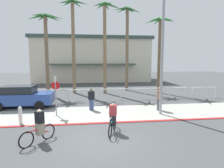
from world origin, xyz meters
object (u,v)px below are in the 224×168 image
object	(u,v)px
palm_tree_4	(105,31)
palm_tree_6	(160,38)
streetlight_curb	(164,49)
palm_tree_2	(46,34)
cyclist_teal_1	(113,119)
bollard_1	(20,115)
pedestrian_1	(91,100)
pedestrian_0	(159,100)
stop_sign_bike_lane	(56,90)
palm_tree_3	(73,27)
cyclist_red_0	(39,127)
car_blue_1	(22,97)
palm_tree_5	(127,30)

from	to	relation	value
palm_tree_4	palm_tree_6	bearing A→B (deg)	-5.61
streetlight_curb	palm_tree_2	size ratio (longest dim) A/B	0.90
cyclist_teal_1	bollard_1	bearing A→B (deg)	158.98
palm_tree_2	pedestrian_1	world-z (taller)	palm_tree_2
palm_tree_6	pedestrian_0	size ratio (longest dim) A/B	4.77
bollard_1	streetlight_curb	size ratio (longest dim) A/B	0.13
stop_sign_bike_lane	palm_tree_3	bearing A→B (deg)	86.36
streetlight_curb	cyclist_red_0	bearing A→B (deg)	-154.18
palm_tree_3	palm_tree_4	distance (m)	3.41
car_blue_1	pedestrian_0	xyz separation A→B (m)	(10.03, -2.01, -0.07)
stop_sign_bike_lane	palm_tree_3	world-z (taller)	palm_tree_3
palm_tree_5	palm_tree_2	bearing A→B (deg)	-168.82
streetlight_curb	palm_tree_3	world-z (taller)	palm_tree_3
palm_tree_4	palm_tree_5	distance (m)	3.27
palm_tree_4	pedestrian_1	bearing A→B (deg)	-102.92
palm_tree_3	palm_tree_6	world-z (taller)	palm_tree_3
palm_tree_3	car_blue_1	world-z (taller)	palm_tree_3
palm_tree_2	palm_tree_5	bearing A→B (deg)	11.18
stop_sign_bike_lane	cyclist_red_0	size ratio (longest dim) A/B	1.71
streetlight_curb	palm_tree_5	distance (m)	10.99
pedestrian_1	palm_tree_5	bearing A→B (deg)	63.63
car_blue_1	cyclist_teal_1	xyz separation A→B (m)	(6.18, -5.77, -0.18)
bollard_1	palm_tree_4	xyz separation A→B (m)	(5.66, 9.56, 6.15)
bollard_1	pedestrian_0	world-z (taller)	pedestrian_0
pedestrian_0	palm_tree_3	bearing A→B (deg)	128.58
palm_tree_3	palm_tree_4	xyz separation A→B (m)	(3.36, -0.49, -0.40)
palm_tree_2	palm_tree_4	xyz separation A→B (m)	(6.06, 0.01, 0.41)
palm_tree_2	palm_tree_5	distance (m)	9.01
bollard_1	car_blue_1	world-z (taller)	car_blue_1
palm_tree_3	pedestrian_0	world-z (taller)	palm_tree_3
stop_sign_bike_lane	palm_tree_6	bearing A→B (deg)	37.91
palm_tree_2	cyclist_red_0	world-z (taller)	palm_tree_2
stop_sign_bike_lane	streetlight_curb	xyz separation A→B (m)	(6.85, -0.70, 2.60)
palm_tree_4	car_blue_1	distance (m)	10.63
palm_tree_2	palm_tree_3	world-z (taller)	palm_tree_3
stop_sign_bike_lane	car_blue_1	distance (m)	3.90
palm_tree_5	cyclist_teal_1	distance (m)	15.07
palm_tree_2	pedestrian_1	size ratio (longest dim) A/B	5.11
stop_sign_bike_lane	palm_tree_5	distance (m)	13.11
palm_tree_3	pedestrian_1	world-z (taller)	palm_tree_3
cyclist_teal_1	pedestrian_1	bearing A→B (deg)	102.60
stop_sign_bike_lane	bollard_1	xyz separation A→B (m)	(-1.75, -1.37, -1.16)
stop_sign_bike_lane	palm_tree_2	world-z (taller)	palm_tree_2
palm_tree_6	palm_tree_3	bearing A→B (deg)	173.41
bollard_1	palm_tree_5	world-z (taller)	palm_tree_5
palm_tree_5	pedestrian_1	bearing A→B (deg)	-116.37
palm_tree_4	palm_tree_6	xyz separation A→B (m)	(5.86, -0.58, -0.66)
palm_tree_5	stop_sign_bike_lane	bearing A→B (deg)	-123.86
streetlight_curb	cyclist_red_0	xyz separation A→B (m)	(-6.91, -3.35, -3.58)
stop_sign_bike_lane	palm_tree_2	size ratio (longest dim) A/B	0.31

